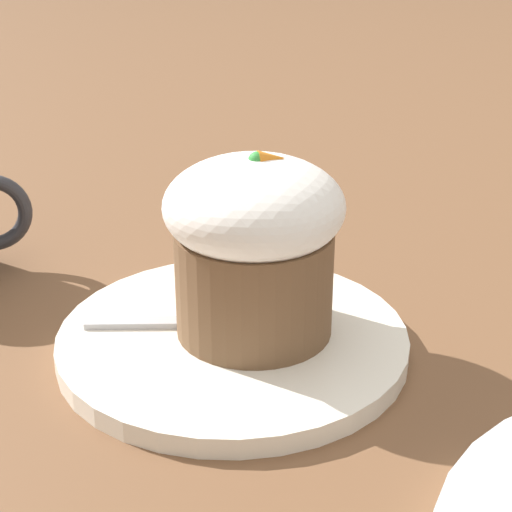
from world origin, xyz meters
name	(u,v)px	position (x,y,z in m)	size (l,w,h in m)	color
ground_plane	(233,350)	(0.00, 0.00, 0.00)	(4.00, 4.00, 0.00)	brown
dessert_plate	(233,341)	(0.00, 0.00, 0.01)	(0.22, 0.22, 0.01)	white
carrot_cake	(256,246)	(0.01, 0.00, 0.07)	(0.11, 0.11, 0.12)	brown
spoon	(213,320)	(-0.01, 0.01, 0.02)	(0.12, 0.05, 0.01)	#B7B7BC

